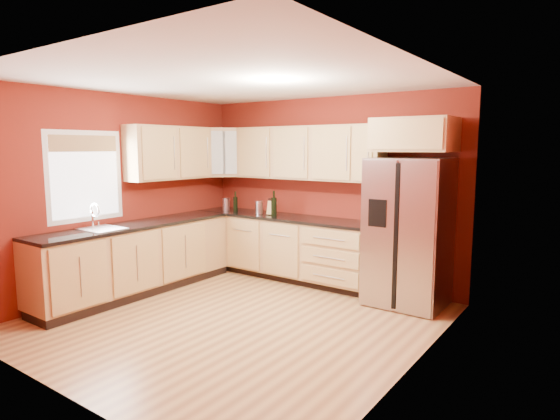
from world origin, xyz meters
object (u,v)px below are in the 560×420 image
(canister_left, at_px, (226,204))
(soap_dispenser, at_px, (370,216))
(knife_block, at_px, (272,208))
(refrigerator, at_px, (408,232))
(wine_bottle_a, at_px, (274,203))

(canister_left, xyz_separation_m, soap_dispenser, (2.43, 0.06, 0.01))
(soap_dispenser, bearing_deg, knife_block, -178.19)
(refrigerator, height_order, canister_left, refrigerator)
(soap_dispenser, bearing_deg, canister_left, -178.66)
(canister_left, bearing_deg, refrigerator, -0.85)
(wine_bottle_a, height_order, knife_block, wine_bottle_a)
(wine_bottle_a, bearing_deg, canister_left, 176.59)
(canister_left, xyz_separation_m, wine_bottle_a, (0.98, -0.06, 0.09))
(refrigerator, relative_size, wine_bottle_a, 4.89)
(wine_bottle_a, relative_size, soap_dispenser, 1.74)
(refrigerator, bearing_deg, soap_dispenser, 169.56)
(canister_left, height_order, wine_bottle_a, wine_bottle_a)
(canister_left, relative_size, soap_dispenser, 0.90)
(canister_left, xyz_separation_m, knife_block, (0.89, 0.01, 0.01))
(wine_bottle_a, height_order, soap_dispenser, wine_bottle_a)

